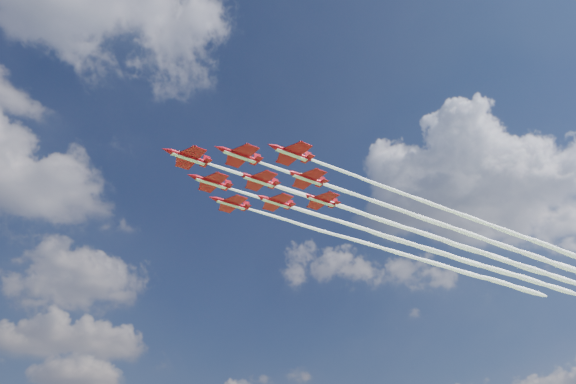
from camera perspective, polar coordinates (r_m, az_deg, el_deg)
name	(u,v)px	position (r m, az deg, el deg)	size (l,w,h in m)	color
jet_lead	(391,223)	(155.56, 10.39, -3.11)	(127.33, 13.66, 2.85)	#A20914
jet_row2_port	(433,222)	(157.29, 14.55, -2.93)	(127.33, 13.66, 2.85)	#A20914
jet_row2_starb	(398,239)	(165.88, 11.08, -4.76)	(127.33, 13.66, 2.85)	#A20914
jet_row3_port	(476,220)	(159.83, 18.59, -2.73)	(127.33, 13.66, 2.85)	#A20914
jet_row3_centre	(438,238)	(167.71, 14.98, -4.56)	(127.33, 13.66, 2.85)	#A20914
jet_row3_starb	(404,254)	(176.34, 11.69, -6.21)	(127.33, 13.66, 2.85)	#A20914
jet_row4_port	(478,237)	(170.29, 18.77, -4.35)	(127.33, 13.66, 2.85)	#A20914
jet_row4_starb	(442,253)	(178.25, 15.36, -6.01)	(127.33, 13.66, 2.85)	#A20914
jet_tail	(480,252)	(180.87, 18.94, -5.79)	(127.33, 13.66, 2.85)	#A20914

